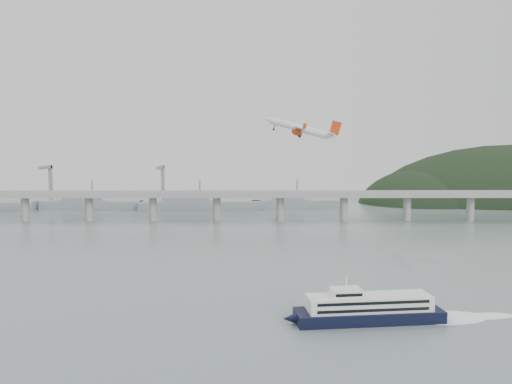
{
  "coord_description": "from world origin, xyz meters",
  "views": [
    {
      "loc": [
        -1.59,
        -188.72,
        58.62
      ],
      "look_at": [
        0.0,
        55.0,
        36.0
      ],
      "focal_mm": 35.0,
      "sensor_mm": 36.0,
      "label": 1
    }
  ],
  "objects": [
    {
      "name": "ground",
      "position": [
        0.0,
        0.0,
        0.0
      ],
      "size": [
        900.0,
        900.0,
        0.0
      ],
      "primitive_type": "plane",
      "color": "slate",
      "rests_on": "ground"
    },
    {
      "name": "bridge",
      "position": [
        -1.15,
        200.0,
        17.65
      ],
      "size": [
        800.0,
        22.0,
        23.9
      ],
      "color": "gray",
      "rests_on": "ground"
    },
    {
      "name": "distant_fleet",
      "position": [
        -155.36,
        265.08,
        6.22
      ],
      "size": [
        453.0,
        60.9,
        40.0
      ],
      "color": "gray",
      "rests_on": "ground"
    },
    {
      "name": "ferry",
      "position": [
        37.25,
        -26.47,
        4.17
      ],
      "size": [
        81.59,
        20.15,
        15.39
      ],
      "rotation": [
        0.0,
        0.0,
        0.11
      ],
      "color": "black",
      "rests_on": "ground"
    },
    {
      "name": "airliner",
      "position": [
        25.49,
        89.81,
        68.0
      ],
      "size": [
        43.58,
        39.61,
        14.85
      ],
      "rotation": [
        0.05,
        -0.27,
        2.99
      ],
      "color": "white",
      "rests_on": "ground"
    }
  ]
}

